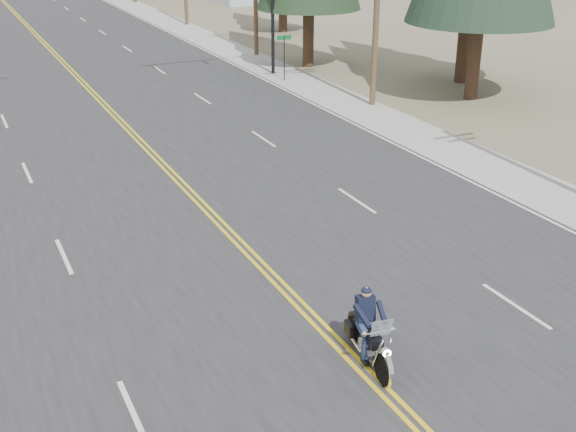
{
  "coord_description": "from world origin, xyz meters",
  "views": [
    {
      "loc": [
        -7.33,
        -7.98,
        9.55
      ],
      "look_at": [
        0.66,
        8.54,
        1.6
      ],
      "focal_mm": 45.0,
      "sensor_mm": 36.0,
      "label": 1
    }
  ],
  "objects": [
    {
      "name": "motorcyclist",
      "position": [
        0.27,
        3.54,
        0.89
      ],
      "size": [
        1.32,
        2.4,
        1.78
      ],
      "primitive_type": null,
      "rotation": [
        0.0,
        0.0,
        2.98
      ],
      "color": "black",
      "rests_on": "ground"
    },
    {
      "name": "street_sign",
      "position": [
        10.8,
        30.0,
        1.8
      ],
      "size": [
        0.9,
        0.06,
        2.62
      ],
      "color": "black",
      "rests_on": "ground"
    },
    {
      "name": "road",
      "position": [
        0.0,
        70.0,
        0.01
      ],
      "size": [
        20.0,
        200.0,
        0.01
      ],
      "primitive_type": "cube",
      "color": "#303033",
      "rests_on": "ground"
    },
    {
      "name": "sidewalk_right",
      "position": [
        11.5,
        70.0,
        0.01
      ],
      "size": [
        3.0,
        200.0,
        0.01
      ],
      "primitive_type": "cube",
      "color": "#A5A5A0",
      "rests_on": "ground"
    }
  ]
}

